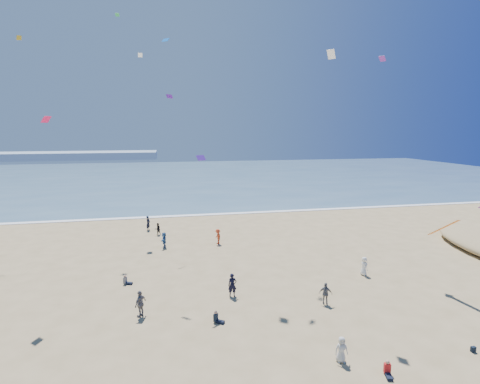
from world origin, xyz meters
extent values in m
cube|color=#476B84|center=(0.00, 95.00, 0.03)|extent=(220.00, 100.00, 0.06)
cube|color=white|center=(0.00, 45.00, 0.04)|extent=(220.00, 1.20, 0.08)
cube|color=#7A8EA8|center=(-60.00, 170.00, 1.60)|extent=(110.00, 20.00, 3.20)
imported|color=#C23C1B|center=(3.87, 29.79, 0.88)|extent=(0.90, 1.25, 1.75)
imported|color=white|center=(15.53, 17.68, 0.85)|extent=(0.60, 0.87, 1.71)
imported|color=black|center=(-4.26, 37.50, 0.96)|extent=(0.73, 0.83, 1.92)
imported|color=black|center=(2.98, 15.76, 0.93)|extent=(0.70, 0.48, 1.87)
imported|color=#39669D|center=(-2.25, 29.73, 0.86)|extent=(0.72, 1.66, 1.73)
imported|color=black|center=(-3.02, 35.03, 0.76)|extent=(0.92, 0.84, 1.53)
imported|color=slate|center=(9.67, 13.01, 0.85)|extent=(1.07, 0.83, 1.69)
imported|color=slate|center=(-3.98, 13.89, 0.96)|extent=(1.03, 1.19, 1.92)
imported|color=silver|center=(7.51, 6.13, 0.76)|extent=(0.79, 0.57, 1.51)
cube|color=black|center=(15.68, 5.41, 0.17)|extent=(0.28, 0.18, 0.34)
cube|color=blue|center=(-1.49, 24.09, 21.05)|extent=(0.72, 0.68, 0.33)
cube|color=yellow|center=(-17.46, 36.50, 23.30)|extent=(0.52, 0.22, 0.55)
cube|color=green|center=(-6.71, 36.18, 26.25)|extent=(0.50, 0.35, 0.31)
cube|color=white|center=(-4.50, 39.98, 22.58)|extent=(0.59, 0.65, 0.44)
cube|color=#72269B|center=(19.33, 22.88, 19.98)|extent=(0.78, 0.79, 0.46)
cube|color=purple|center=(-1.13, 31.82, 16.79)|extent=(0.81, 0.72, 0.45)
cube|color=white|center=(10.46, 15.36, 18.65)|extent=(0.67, 0.68, 0.65)
cube|color=#5426A6|center=(0.82, 17.30, 10.95)|extent=(0.82, 0.70, 0.40)
cube|color=#E31058|center=(-10.62, 19.25, 13.87)|extent=(0.69, 0.85, 0.48)
cube|color=orange|center=(19.97, 13.61, 5.28)|extent=(0.35, 2.64, 1.87)
camera|label=1|loc=(-2.08, -11.80, 13.08)|focal=28.00mm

